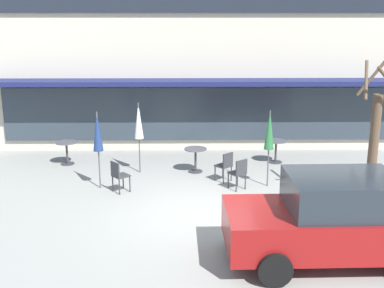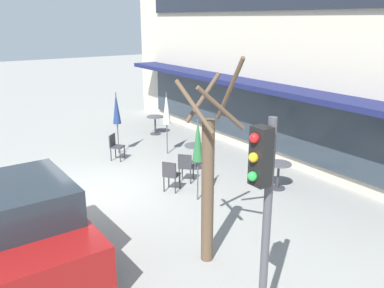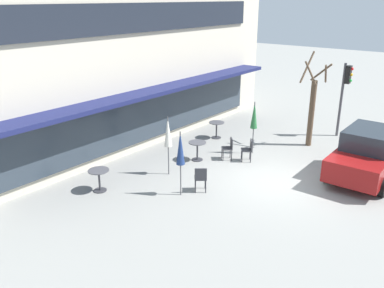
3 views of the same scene
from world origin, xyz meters
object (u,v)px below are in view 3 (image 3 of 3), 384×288
(cafe_table_near_wall, at_px, (217,127))
(street_tree, at_px, (312,107))
(cafe_table_streetside, at_px, (99,177))
(parked_sedan, at_px, (368,153))
(patio_umbrella_corner_open, at_px, (254,116))
(patio_umbrella_green_folded, at_px, (168,132))
(cafe_chair_2, at_px, (229,147))
(cafe_chair_1, at_px, (248,149))
(traffic_light_pole, at_px, (345,88))
(patio_umbrella_cream_folded, at_px, (180,149))
(cafe_table_by_tree, at_px, (197,148))
(cafe_chair_0, at_px, (201,177))

(cafe_table_near_wall, bearing_deg, street_tree, -64.91)
(cafe_table_streetside, relative_size, parked_sedan, 0.18)
(patio_umbrella_corner_open, height_order, parked_sedan, patio_umbrella_corner_open)
(patio_umbrella_green_folded, height_order, cafe_chair_2, patio_umbrella_green_folded)
(cafe_chair_2, bearing_deg, cafe_table_near_wall, 45.98)
(cafe_chair_1, distance_m, street_tree, 3.65)
(parked_sedan, bearing_deg, traffic_light_pole, 31.12)
(patio_umbrella_cream_folded, height_order, parked_sedan, patio_umbrella_cream_folded)
(cafe_table_by_tree, relative_size, patio_umbrella_green_folded, 0.35)
(traffic_light_pole, bearing_deg, patio_umbrella_corner_open, 155.48)
(patio_umbrella_corner_open, bearing_deg, patio_umbrella_green_folded, 160.86)
(cafe_chair_0, bearing_deg, patio_umbrella_cream_folded, 147.80)
(patio_umbrella_green_folded, distance_m, cafe_chair_2, 2.96)
(cafe_table_near_wall, height_order, cafe_chair_2, cafe_chair_2)
(cafe_chair_2, distance_m, street_tree, 4.20)
(patio_umbrella_green_folded, xyz_separation_m, cafe_chair_2, (2.59, -0.91, -1.10))
(street_tree, bearing_deg, patio_umbrella_green_folded, 156.09)
(parked_sedan, bearing_deg, patio_umbrella_cream_folded, 141.31)
(cafe_table_by_tree, relative_size, patio_umbrella_cream_folded, 0.35)
(cafe_table_near_wall, distance_m, cafe_table_streetside, 6.91)
(patio_umbrella_green_folded, relative_size, patio_umbrella_cream_folded, 1.00)
(cafe_table_streetside, xyz_separation_m, parked_sedan, (6.83, -6.60, 0.36))
(cafe_table_near_wall, relative_size, cafe_chair_1, 0.85)
(cafe_table_near_wall, distance_m, traffic_light_pole, 6.05)
(patio_umbrella_cream_folded, bearing_deg, parked_sedan, -38.69)
(cafe_table_by_tree, xyz_separation_m, patio_umbrella_cream_folded, (-2.74, -1.44, 1.11))
(cafe_table_near_wall, bearing_deg, patio_umbrella_cream_folded, -156.03)
(cafe_chair_2, bearing_deg, patio_umbrella_green_folded, 160.62)
(patio_umbrella_green_folded, bearing_deg, cafe_table_near_wall, 12.63)
(cafe_chair_0, relative_size, street_tree, 0.22)
(cafe_chair_1, bearing_deg, traffic_light_pole, -18.02)
(cafe_table_by_tree, bearing_deg, traffic_light_pole, -27.37)
(parked_sedan, bearing_deg, cafe_chair_2, 110.14)
(cafe_table_near_wall, relative_size, cafe_table_by_tree, 1.00)
(cafe_chair_2, bearing_deg, patio_umbrella_cream_folded, -171.92)
(cafe_chair_0, xyz_separation_m, parked_sedan, (4.77, -3.92, 0.35))
(cafe_table_streetside, relative_size, cafe_chair_2, 0.85)
(cafe_chair_0, bearing_deg, cafe_table_by_tree, 40.04)
(cafe_table_streetside, height_order, cafe_chair_1, cafe_chair_1)
(cafe_table_near_wall, bearing_deg, cafe_chair_1, -120.16)
(parked_sedan, xyz_separation_m, traffic_light_pole, (3.90, 2.36, 1.42))
(patio_umbrella_cream_folded, bearing_deg, patio_umbrella_corner_open, 1.32)
(patio_umbrella_cream_folded, bearing_deg, cafe_chair_2, 8.08)
(patio_umbrella_cream_folded, bearing_deg, street_tree, -10.40)
(cafe_table_by_tree, bearing_deg, cafe_chair_1, -54.27)
(parked_sedan, height_order, street_tree, street_tree)
(patio_umbrella_cream_folded, height_order, patio_umbrella_corner_open, same)
(cafe_chair_1, bearing_deg, cafe_chair_0, -177.00)
(cafe_table_streetside, distance_m, parked_sedan, 9.51)
(cafe_table_by_tree, relative_size, cafe_chair_0, 0.85)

